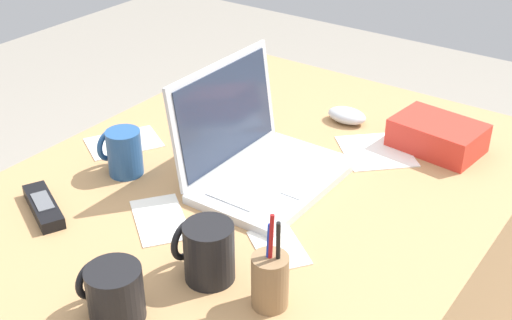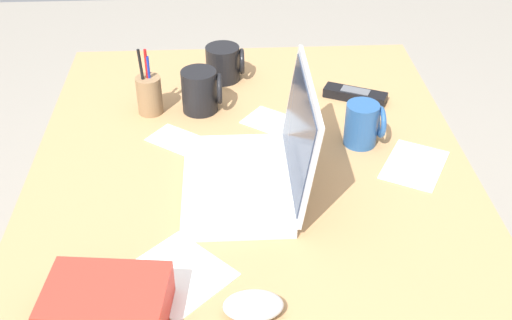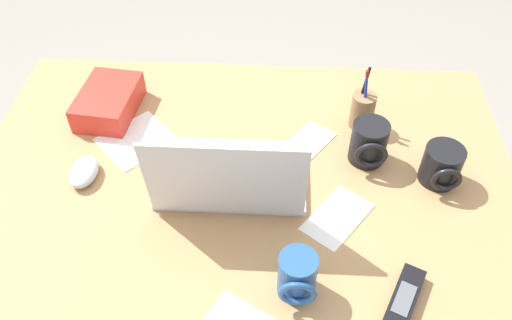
{
  "view_description": "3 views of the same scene",
  "coord_description": "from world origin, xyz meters",
  "px_view_note": "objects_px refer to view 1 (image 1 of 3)",
  "views": [
    {
      "loc": [
        -0.98,
        -0.7,
        1.49
      ],
      "look_at": [
        -0.0,
        -0.0,
        0.8
      ],
      "focal_mm": 47.5,
      "sensor_mm": 36.0,
      "label": 1
    },
    {
      "loc": [
        1.08,
        -0.05,
        1.55
      ],
      "look_at": [
        0.01,
        0.01,
        0.8
      ],
      "focal_mm": 44.96,
      "sensor_mm": 36.0,
      "label": 2
    },
    {
      "loc": [
        -0.07,
        0.78,
        1.65
      ],
      "look_at": [
        -0.03,
        -0.05,
        0.79
      ],
      "focal_mm": 36.82,
      "sensor_mm": 36.0,
      "label": 3
    }
  ],
  "objects_px": {
    "coffee_mug_white": "(123,152)",
    "coffee_mug_spare": "(207,251)",
    "computer_mouse": "(347,115)",
    "pen_holder": "(270,280)",
    "coffee_mug_tall": "(114,293)",
    "cordless_phone": "(43,206)",
    "snack_bag": "(437,136)",
    "laptop": "(258,157)"
  },
  "relations": [
    {
      "from": "computer_mouse",
      "to": "coffee_mug_white",
      "type": "relative_size",
      "value": 0.99
    },
    {
      "from": "coffee_mug_spare",
      "to": "snack_bag",
      "type": "height_order",
      "value": "coffee_mug_spare"
    },
    {
      "from": "laptop",
      "to": "cordless_phone",
      "type": "relative_size",
      "value": 2.08
    },
    {
      "from": "coffee_mug_tall",
      "to": "coffee_mug_white",
      "type": "bearing_deg",
      "value": 43.14
    },
    {
      "from": "laptop",
      "to": "computer_mouse",
      "type": "bearing_deg",
      "value": -4.25
    },
    {
      "from": "cordless_phone",
      "to": "pen_holder",
      "type": "relative_size",
      "value": 0.95
    },
    {
      "from": "coffee_mug_white",
      "to": "snack_bag",
      "type": "bearing_deg",
      "value": -45.97
    },
    {
      "from": "coffee_mug_white",
      "to": "coffee_mug_spare",
      "type": "height_order",
      "value": "coffee_mug_spare"
    },
    {
      "from": "coffee_mug_white",
      "to": "cordless_phone",
      "type": "relative_size",
      "value": 0.62
    },
    {
      "from": "coffee_mug_tall",
      "to": "pen_holder",
      "type": "height_order",
      "value": "pen_holder"
    },
    {
      "from": "cordless_phone",
      "to": "pen_holder",
      "type": "bearing_deg",
      "value": -85.96
    },
    {
      "from": "coffee_mug_spare",
      "to": "snack_bag",
      "type": "distance_m",
      "value": 0.67
    },
    {
      "from": "laptop",
      "to": "snack_bag",
      "type": "relative_size",
      "value": 1.74
    },
    {
      "from": "cordless_phone",
      "to": "snack_bag",
      "type": "xyz_separation_m",
      "value": [
        0.69,
        -0.52,
        0.02
      ]
    },
    {
      "from": "coffee_mug_tall",
      "to": "coffee_mug_spare",
      "type": "bearing_deg",
      "value": -19.99
    },
    {
      "from": "laptop",
      "to": "coffee_mug_white",
      "type": "bearing_deg",
      "value": 120.8
    },
    {
      "from": "coffee_mug_tall",
      "to": "pen_holder",
      "type": "distance_m",
      "value": 0.24
    },
    {
      "from": "cordless_phone",
      "to": "snack_bag",
      "type": "relative_size",
      "value": 0.83
    },
    {
      "from": "coffee_mug_tall",
      "to": "coffee_mug_spare",
      "type": "height_order",
      "value": "coffee_mug_spare"
    },
    {
      "from": "snack_bag",
      "to": "pen_holder",
      "type": "bearing_deg",
      "value": 178.67
    },
    {
      "from": "coffee_mug_spare",
      "to": "cordless_phone",
      "type": "height_order",
      "value": "coffee_mug_spare"
    },
    {
      "from": "coffee_mug_spare",
      "to": "cordless_phone",
      "type": "xyz_separation_m",
      "value": [
        -0.03,
        0.38,
        -0.04
      ]
    },
    {
      "from": "coffee_mug_white",
      "to": "pen_holder",
      "type": "height_order",
      "value": "pen_holder"
    },
    {
      "from": "cordless_phone",
      "to": "snack_bag",
      "type": "distance_m",
      "value": 0.86
    },
    {
      "from": "cordless_phone",
      "to": "pen_holder",
      "type": "xyz_separation_m",
      "value": [
        0.04,
        -0.51,
        0.04
      ]
    },
    {
      "from": "coffee_mug_spare",
      "to": "pen_holder",
      "type": "height_order",
      "value": "pen_holder"
    },
    {
      "from": "coffee_mug_tall",
      "to": "snack_bag",
      "type": "relative_size",
      "value": 0.52
    },
    {
      "from": "laptop",
      "to": "coffee_mug_tall",
      "type": "height_order",
      "value": "laptop"
    },
    {
      "from": "laptop",
      "to": "computer_mouse",
      "type": "height_order",
      "value": "laptop"
    },
    {
      "from": "computer_mouse",
      "to": "pen_holder",
      "type": "height_order",
      "value": "pen_holder"
    },
    {
      "from": "laptop",
      "to": "coffee_mug_tall",
      "type": "relative_size",
      "value": 3.33
    },
    {
      "from": "coffee_mug_spare",
      "to": "snack_bag",
      "type": "relative_size",
      "value": 0.55
    },
    {
      "from": "computer_mouse",
      "to": "snack_bag",
      "type": "height_order",
      "value": "snack_bag"
    },
    {
      "from": "coffee_mug_white",
      "to": "coffee_mug_tall",
      "type": "xyz_separation_m",
      "value": [
        -0.33,
        -0.31,
        -0.0
      ]
    },
    {
      "from": "computer_mouse",
      "to": "pen_holder",
      "type": "bearing_deg",
      "value": -162.0
    },
    {
      "from": "computer_mouse",
      "to": "snack_bag",
      "type": "xyz_separation_m",
      "value": [
        -0.0,
        -0.23,
        0.02
      ]
    },
    {
      "from": "computer_mouse",
      "to": "cordless_phone",
      "type": "height_order",
      "value": "computer_mouse"
    },
    {
      "from": "snack_bag",
      "to": "laptop",
      "type": "bearing_deg",
      "value": 142.83
    },
    {
      "from": "laptop",
      "to": "coffee_mug_spare",
      "type": "xyz_separation_m",
      "value": [
        -0.31,
        -0.12,
        0.0
      ]
    },
    {
      "from": "pen_holder",
      "to": "computer_mouse",
      "type": "bearing_deg",
      "value": 18.39
    },
    {
      "from": "computer_mouse",
      "to": "pen_holder",
      "type": "xyz_separation_m",
      "value": [
        -0.65,
        -0.22,
        0.03
      ]
    },
    {
      "from": "computer_mouse",
      "to": "cordless_phone",
      "type": "relative_size",
      "value": 0.62
    }
  ]
}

